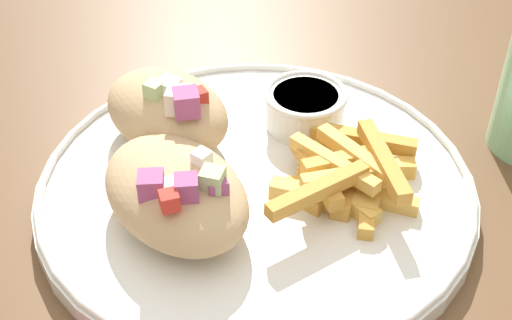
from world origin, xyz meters
The scene contains 6 objects.
table centered at (0.00, 0.00, 0.67)m, with size 1.32×1.32×0.73m.
plate centered at (-0.03, 0.01, 0.74)m, with size 0.31×0.31×0.02m.
pita_sandwich_near centered at (-0.07, -0.04, 0.77)m, with size 0.14×0.14×0.06m.
pita_sandwich_far centered at (-0.10, 0.05, 0.78)m, with size 0.13×0.12×0.06m.
fries_pile centered at (0.04, 0.01, 0.76)m, with size 0.10×0.12×0.03m.
sauce_ramekin centered at (0.00, 0.08, 0.77)m, with size 0.07×0.07×0.03m.
Camera 1 is at (0.04, -0.37, 1.08)m, focal length 50.00 mm.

